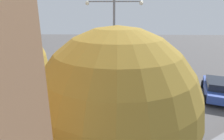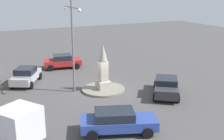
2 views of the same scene
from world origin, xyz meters
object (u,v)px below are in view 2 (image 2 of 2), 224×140
(streetlamp, at_px, (73,38))
(monument, at_px, (103,70))
(car_silver_waiting, at_px, (26,75))
(car_blue_parked_left, at_px, (117,121))
(car_dark_grey_passing, at_px, (166,86))
(truck_white_near_island, at_px, (7,125))
(car_red_parked_right, at_px, (63,61))

(streetlamp, bearing_deg, monument, -108.44)
(monument, xyz_separation_m, streetlamp, (0.76, 2.28, 2.70))
(car_silver_waiting, bearing_deg, car_blue_parked_left, -164.29)
(streetlamp, height_order, car_dark_grey_passing, streetlamp)
(car_blue_parked_left, xyz_separation_m, truck_white_near_island, (1.56, 6.02, 0.33))
(car_silver_waiting, bearing_deg, car_red_parked_right, -50.26)
(car_blue_parked_left, distance_m, truck_white_near_island, 6.23)
(streetlamp, bearing_deg, car_blue_parked_left, -179.57)
(car_red_parked_right, bearing_deg, car_silver_waiting, 129.74)
(car_dark_grey_passing, bearing_deg, truck_white_near_island, 100.68)
(monument, distance_m, car_blue_parked_left, 7.47)
(monument, height_order, truck_white_near_island, monument)
(car_blue_parked_left, relative_size, car_dark_grey_passing, 1.06)
(car_red_parked_right, distance_m, truck_white_near_island, 15.57)
(car_blue_parked_left, bearing_deg, car_dark_grey_passing, -58.42)
(streetlamp, relative_size, car_silver_waiting, 1.75)
(monument, bearing_deg, car_red_parked_right, 7.21)
(monument, relative_size, streetlamp, 0.50)
(monument, height_order, streetlamp, streetlamp)
(car_dark_grey_passing, bearing_deg, monument, 52.37)
(streetlamp, bearing_deg, car_red_parked_right, -9.26)
(car_silver_waiting, bearing_deg, streetlamp, -140.08)
(monument, bearing_deg, truck_white_near_island, 123.65)
(streetlamp, bearing_deg, car_silver_waiting, 39.92)
(monument, distance_m, streetlamp, 3.62)
(car_blue_parked_left, height_order, truck_white_near_island, truck_white_near_island)
(car_red_parked_right, height_order, car_dark_grey_passing, car_dark_grey_passing)
(car_silver_waiting, bearing_deg, monument, -129.95)
(car_silver_waiting, xyz_separation_m, car_dark_grey_passing, (-7.77, -9.60, 0.00))
(monument, height_order, car_red_parked_right, monument)
(truck_white_near_island, bearing_deg, car_red_parked_right, -27.53)
(streetlamp, height_order, car_silver_waiting, streetlamp)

